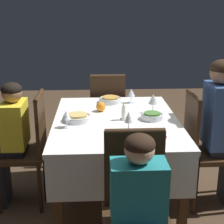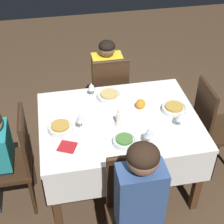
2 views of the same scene
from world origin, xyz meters
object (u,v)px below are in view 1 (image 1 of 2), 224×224
at_px(chair_south, 203,145).
at_px(wine_glass_east, 131,93).
at_px(chair_east, 107,113).
at_px(candle_centerpiece, 124,113).
at_px(dining_table, 116,131).
at_px(wine_glass_north, 66,116).
at_px(bowl_west, 127,138).
at_px(napkin_red_folded, 156,139).
at_px(bowl_east, 110,100).
at_px(person_adult_denim, 223,126).
at_px(orange_fruit, 101,107).
at_px(bowl_south, 152,116).
at_px(person_child_yellow, 8,140).
at_px(wine_glass_west, 129,118).
at_px(bowl_north, 78,117).
at_px(wine_glass_south, 153,100).
at_px(chair_north, 29,145).
at_px(chair_west, 136,205).
at_px(person_child_teal, 139,219).

height_order(chair_south, wine_glass_east, chair_south).
bearing_deg(chair_east, candle_centerpiece, 95.98).
height_order(dining_table, wine_glass_north, wine_glass_north).
bearing_deg(chair_east, bowl_west, 93.28).
bearing_deg(napkin_red_folded, bowl_east, 16.27).
height_order(person_adult_denim, orange_fruit, person_adult_denim).
height_order(bowl_west, wine_glass_east, wine_glass_east).
distance_m(bowl_south, wine_glass_east, 0.49).
xyz_separation_m(chair_east, bowl_east, (-0.40, -0.01, 0.26)).
relative_size(dining_table, candle_centerpiece, 9.03).
height_order(person_child_yellow, wine_glass_west, person_child_yellow).
relative_size(wine_glass_west, wine_glass_east, 1.27).
bearing_deg(wine_glass_east, chair_south, -131.99).
distance_m(person_adult_denim, bowl_west, 0.94).
xyz_separation_m(bowl_north, napkin_red_folded, (-0.42, -0.55, -0.02)).
bearing_deg(wine_glass_west, chair_south, -65.74).
relative_size(dining_table, orange_fruit, 15.91).
relative_size(chair_east, wine_glass_south, 6.06).
bearing_deg(chair_south, chair_north, 86.71).
bearing_deg(bowl_north, dining_table, -84.61).
height_order(dining_table, bowl_south, bowl_south).
height_order(chair_south, chair_north, same).
bearing_deg(wine_glass_east, bowl_west, 172.38).
height_order(chair_east, candle_centerpiece, chair_east).
distance_m(chair_south, bowl_north, 1.05).
bearing_deg(chair_east, bowl_north, 73.42).
xyz_separation_m(chair_south, orange_fruit, (0.25, 0.83, 0.27)).
xyz_separation_m(chair_north, person_adult_denim, (-0.08, -1.58, 0.17)).
bearing_deg(chair_east, napkin_red_folded, 102.06).
relative_size(wine_glass_west, napkin_red_folded, 1.03).
height_order(person_child_yellow, bowl_east, person_child_yellow).
height_order(chair_west, chair_north, same).
height_order(wine_glass_north, wine_glass_east, wine_glass_east).
distance_m(person_child_teal, orange_fruit, 1.29).
distance_m(wine_glass_south, bowl_west, 0.70).
bearing_deg(person_adult_denim, candle_centerpiece, 88.96).
distance_m(chair_east, wine_glass_east, 0.57).
distance_m(person_child_teal, candle_centerpiece, 1.05).
bearing_deg(wine_glass_east, wine_glass_west, 172.78).
distance_m(chair_west, wine_glass_south, 1.12).
bearing_deg(candle_centerpiece, dining_table, 69.46).
bearing_deg(bowl_west, bowl_north, 37.41).
bearing_deg(bowl_north, wine_glass_north, 152.58).
bearing_deg(chair_north, chair_west, 40.09).
bearing_deg(orange_fruit, chair_west, -170.73).
bearing_deg(person_child_teal, bowl_south, 77.51).
xyz_separation_m(wine_glass_south, orange_fruit, (0.05, 0.44, -0.07)).
distance_m(wine_glass_south, wine_glass_east, 0.34).
relative_size(dining_table, bowl_west, 6.50).
distance_m(wine_glass_east, napkin_red_folded, 0.91).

